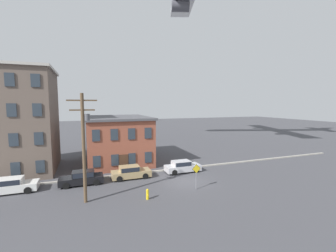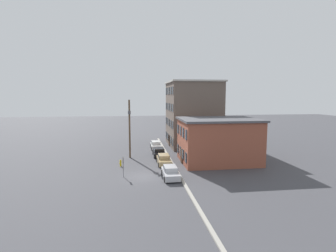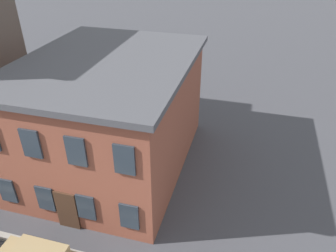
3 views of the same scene
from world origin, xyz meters
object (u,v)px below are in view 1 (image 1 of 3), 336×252
(car_black, at_px, (82,177))
(fire_hydrant, at_px, (147,194))
(utility_pole, at_px, (84,142))
(caution_sign, at_px, (196,173))
(car_white, at_px, (11,185))
(car_tan, at_px, (131,172))
(car_silver, at_px, (182,166))

(car_black, height_order, fire_hydrant, car_black)
(utility_pole, relative_size, fire_hydrant, 9.76)
(car_black, height_order, caution_sign, caution_sign)
(car_white, xyz_separation_m, car_black, (6.34, 0.01, 0.00))
(caution_sign, height_order, fire_hydrant, caution_sign)
(car_tan, bearing_deg, caution_sign, -45.98)
(caution_sign, relative_size, fire_hydrant, 2.67)
(car_black, distance_m, car_silver, 11.67)
(fire_hydrant, bearing_deg, caution_sign, 6.50)
(car_white, xyz_separation_m, utility_pole, (6.69, -4.76, 4.51))
(utility_pole, bearing_deg, car_tan, 45.83)
(car_silver, xyz_separation_m, caution_sign, (-1.02, -5.73, 0.96))
(car_tan, relative_size, fire_hydrant, 4.58)
(car_white, relative_size, car_black, 1.00)
(car_tan, height_order, car_silver, same)
(utility_pole, xyz_separation_m, fire_hydrant, (5.14, -1.28, -4.78))
(car_white, xyz_separation_m, car_tan, (11.52, 0.21, 0.00))
(car_black, distance_m, utility_pole, 6.57)
(car_black, bearing_deg, car_tan, 2.25)
(caution_sign, bearing_deg, car_white, 162.22)
(car_silver, xyz_separation_m, fire_hydrant, (-6.18, -6.32, -0.27))
(utility_pole, bearing_deg, car_silver, 24.00)
(caution_sign, bearing_deg, fire_hydrant, -173.50)
(car_black, relative_size, fire_hydrant, 4.58)
(caution_sign, relative_size, utility_pole, 0.27)
(car_white, distance_m, car_black, 6.34)
(car_black, distance_m, car_tan, 5.18)
(car_white, relative_size, utility_pole, 0.47)
(car_black, xyz_separation_m, caution_sign, (10.65, -5.46, 0.96))
(car_white, bearing_deg, car_black, 0.08)
(car_tan, bearing_deg, car_black, -177.75)
(car_tan, xyz_separation_m, fire_hydrant, (0.31, -6.25, -0.27))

